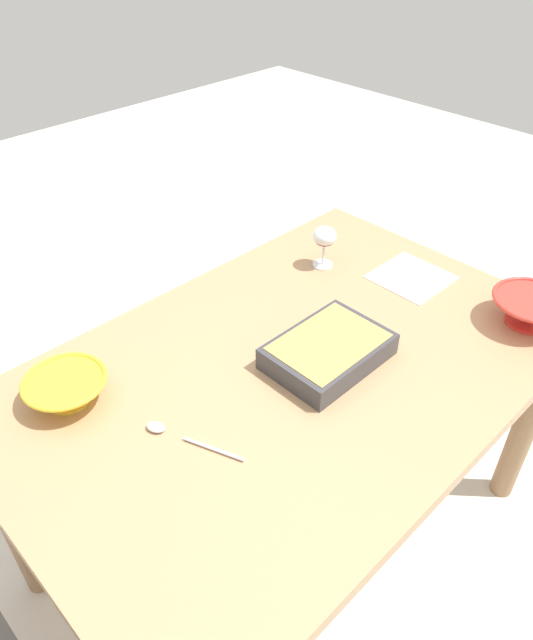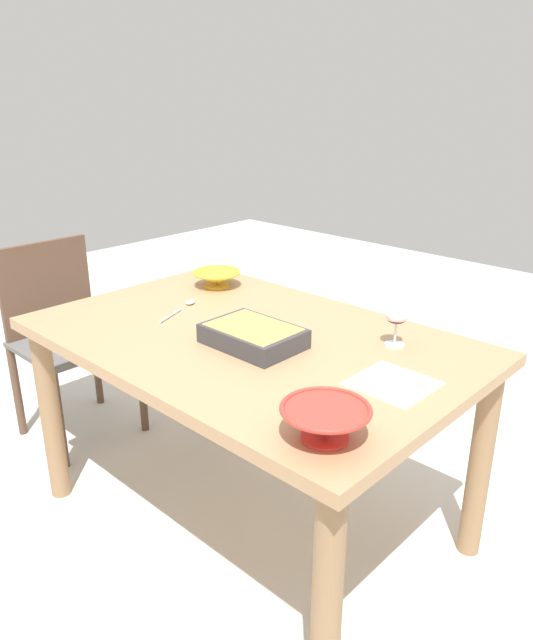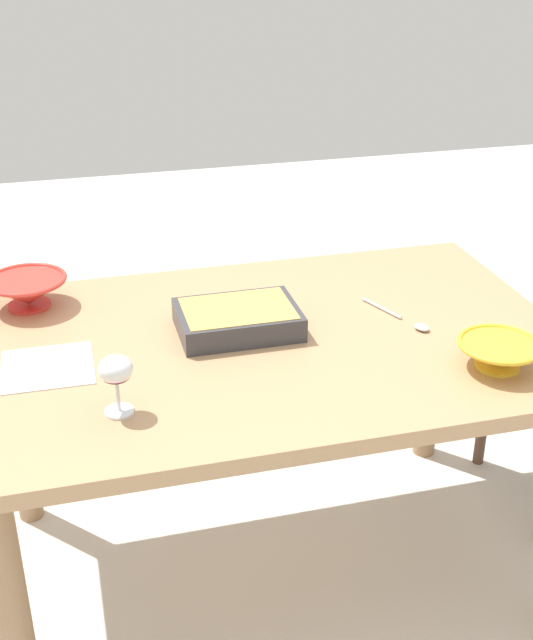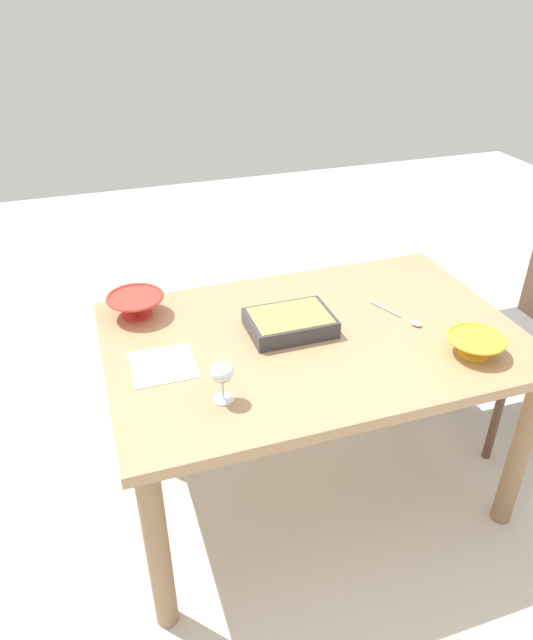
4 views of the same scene
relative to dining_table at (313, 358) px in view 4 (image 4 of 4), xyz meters
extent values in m
plane|color=beige|center=(0.00, 0.00, -0.64)|extent=(8.00, 8.00, 0.00)
cube|color=tan|center=(0.00, 0.00, 0.08)|extent=(1.45, 0.95, 0.04)
cylinder|color=#93704E|center=(-0.66, -0.41, -0.29)|extent=(0.07, 0.07, 0.70)
cylinder|color=#93704E|center=(0.66, -0.41, -0.29)|extent=(0.07, 0.07, 0.70)
cylinder|color=#93704E|center=(-0.66, 0.41, -0.29)|extent=(0.07, 0.07, 0.70)
cylinder|color=#93704E|center=(0.66, 0.41, -0.29)|extent=(0.07, 0.07, 0.70)
cube|color=#595959|center=(1.01, 0.10, -0.19)|extent=(0.42, 0.45, 0.02)
cylinder|color=brown|center=(0.81, 0.30, -0.42)|extent=(0.04, 0.04, 0.44)
cylinder|color=brown|center=(0.81, -0.11, -0.42)|extent=(0.04, 0.04, 0.44)
cylinder|color=brown|center=(1.20, 0.30, -0.42)|extent=(0.04, 0.04, 0.44)
cylinder|color=white|center=(-0.40, -0.25, 0.11)|extent=(0.06, 0.06, 0.01)
cylinder|color=white|center=(-0.40, -0.25, 0.14)|extent=(0.01, 0.01, 0.07)
ellipsoid|color=white|center=(-0.40, -0.25, 0.21)|extent=(0.07, 0.07, 0.06)
ellipsoid|color=#4C0A19|center=(-0.40, -0.25, 0.20)|extent=(0.06, 0.06, 0.04)
cube|color=#38383D|center=(-0.07, 0.05, 0.13)|extent=(0.30, 0.21, 0.06)
cube|color=tan|center=(-0.07, 0.05, 0.16)|extent=(0.27, 0.19, 0.02)
cylinder|color=yellow|center=(0.46, -0.28, 0.11)|extent=(0.10, 0.10, 0.01)
cone|color=yellow|center=(0.46, -0.28, 0.14)|extent=(0.19, 0.19, 0.05)
torus|color=yellow|center=(0.46, -0.28, 0.16)|extent=(0.19, 0.19, 0.01)
cylinder|color=red|center=(-0.57, 0.33, 0.11)|extent=(0.11, 0.11, 0.01)
cone|color=red|center=(-0.57, 0.33, 0.15)|extent=(0.20, 0.20, 0.07)
torus|color=red|center=(-0.57, 0.33, 0.18)|extent=(0.21, 0.21, 0.01)
cylinder|color=silver|center=(0.32, 0.07, 0.11)|extent=(0.06, 0.14, 0.01)
ellipsoid|color=silver|center=(0.37, -0.06, 0.11)|extent=(0.04, 0.05, 0.01)
cube|color=white|center=(-0.54, -0.02, 0.10)|extent=(0.21, 0.21, 0.00)
camera|label=1|loc=(0.81, 0.74, 1.09)|focal=32.96mm
camera|label=2|loc=(-1.29, 1.28, 0.85)|focal=33.60mm
camera|label=3|loc=(-0.47, -1.75, 1.06)|focal=46.76mm
camera|label=4|loc=(-0.70, -1.58, 1.22)|focal=32.66mm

